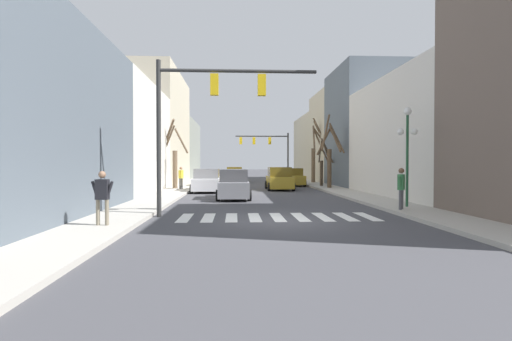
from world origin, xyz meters
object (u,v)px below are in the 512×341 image
street_tree_left_mid (330,154)px  traffic_signal_far (268,145)px  pedestrian_waiting_at_curb (102,193)px  car_driving_away_lane (210,179)px  street_tree_left_near (174,158)px  traffic_signal_near (205,104)px  street_tree_right_mid (323,163)px  street_lamp_right_corner (407,137)px  car_driving_toward_lane (234,175)px  car_parked_right_near (207,181)px  car_parked_left_near (292,177)px  car_at_intersection (279,179)px  pedestrian_on_left_sidewalk (181,176)px  pedestrian_near_right_corner (401,185)px  car_parked_right_mid (234,185)px  street_tree_right_far (316,152)px

street_tree_left_mid → traffic_signal_far: bearing=103.3°
pedestrian_waiting_at_curb → car_driving_away_lane: bearing=-87.9°
street_tree_left_near → street_tree_left_mid: (12.47, -0.42, 0.32)m
traffic_signal_near → street_tree_left_mid: 18.01m
street_tree_right_mid → street_tree_left_mid: (-0.10, -2.83, 0.71)m
street_tree_right_mid → street_tree_left_near: street_tree_left_near is taller
street_lamp_right_corner → car_driving_toward_lane: 27.16m
car_parked_right_near → street_tree_right_mid: street_tree_right_mid is taller
traffic_signal_far → street_tree_left_near: size_ratio=1.15×
pedestrian_waiting_at_curb → street_tree_left_mid: bearing=-115.0°
car_parked_left_near → car_at_intersection: size_ratio=1.13×
car_driving_toward_lane → pedestrian_on_left_sidewalk: bearing=-18.0°
car_at_intersection → pedestrian_on_left_sidewalk: bearing=94.5°
car_at_intersection → pedestrian_near_right_corner: bearing=-166.8°
car_parked_left_near → street_tree_right_mid: street_tree_right_mid is taller
pedestrian_near_right_corner → street_tree_left_near: size_ratio=0.32×
car_parked_right_near → car_parked_left_near: (7.43, 7.94, -0.02)m
car_driving_toward_lane → pedestrian_waiting_at_curb: bearing=-7.8°
car_parked_right_mid → street_tree_right_mid: 13.21m
street_lamp_right_corner → traffic_signal_near: bearing=-169.0°
street_lamp_right_corner → pedestrian_near_right_corner: size_ratio=2.54×
car_driving_toward_lane → street_tree_right_mid: (7.76, -9.19, 1.34)m
street_lamp_right_corner → car_parked_left_near: street_lamp_right_corner is taller
pedestrian_waiting_at_curb → street_tree_left_near: street_tree_left_near is taller
car_driving_toward_lane → pedestrian_waiting_at_curb: size_ratio=2.67×
car_at_intersection → pedestrian_waiting_at_curb: (-7.76, -18.66, 0.33)m
car_driving_toward_lane → pedestrian_near_right_corner: 27.91m
car_parked_right_mid → pedestrian_on_left_sidewalk: bearing=-150.3°
street_tree_left_mid → car_parked_left_near: bearing=111.1°
traffic_signal_far → car_driving_away_lane: bearing=-117.4°
pedestrian_near_right_corner → street_tree_right_far: size_ratio=0.27×
car_parked_left_near → street_tree_left_near: street_tree_left_near is taller
car_driving_away_lane → street_tree_left_near: bearing=141.5°
car_at_intersection → pedestrian_waiting_at_curb: size_ratio=2.51×
street_tree_left_near → street_tree_right_far: (13.29, 8.86, 0.79)m
car_parked_right_mid → pedestrian_near_right_corner: 10.15m
street_tree_right_mid → street_tree_left_mid: 2.92m
traffic_signal_far → car_parked_left_near: 10.45m
traffic_signal_near → car_at_intersection: (4.74, 15.61, -3.64)m
car_parked_left_near → pedestrian_near_right_corner: pedestrian_near_right_corner is taller
street_lamp_right_corner → street_tree_left_near: street_tree_left_near is taller
car_parked_right_near → car_parked_left_near: 10.87m
pedestrian_on_left_sidewalk → pedestrian_near_right_corner: 18.21m
street_tree_left_near → street_tree_left_mid: size_ratio=0.93×
pedestrian_waiting_at_curb → car_driving_toward_lane: bearing=-90.4°
traffic_signal_near → pedestrian_near_right_corner: (8.26, 0.65, -3.27)m
street_tree_right_far → car_parked_right_mid: bearing=-116.5°
traffic_signal_far → car_driving_away_lane: 13.69m
street_lamp_right_corner → car_driving_toward_lane: street_lamp_right_corner is taller
car_parked_right_near → car_parked_right_mid: 5.98m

